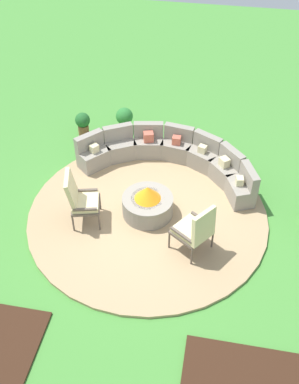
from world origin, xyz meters
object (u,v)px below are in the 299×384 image
object	(u,v)px
fire_pit	(148,203)
potted_plant_2	(83,123)
lounge_chair_front_left	(80,198)
potted_plant_0	(124,118)
lounge_chair_front_right	(196,229)
curved_stone_bench	(172,157)

from	to	relation	value
fire_pit	potted_plant_2	xyz separation A→B (m)	(-2.06, 2.44, 0.04)
fire_pit	lounge_chair_front_left	xyz separation A→B (m)	(-1.22, -0.42, 0.32)
lounge_chair_front_left	potted_plant_0	xyz separation A→B (m)	(0.08, 3.35, -0.32)
lounge_chair_front_right	potted_plant_0	size ratio (longest dim) A/B	1.85
fire_pit	curved_stone_bench	xyz separation A→B (m)	(0.25, 1.53, 0.04)
curved_stone_bench	lounge_chair_front_left	xyz separation A→B (m)	(-1.47, -1.95, 0.27)
lounge_chair_front_left	lounge_chair_front_right	size ratio (longest dim) A/B	1.07
lounge_chair_front_left	lounge_chair_front_right	world-z (taller)	lounge_chair_front_left
lounge_chair_front_left	potted_plant_2	bearing A→B (deg)	-177.69
potted_plant_0	curved_stone_bench	bearing A→B (deg)	-45.24
curved_stone_bench	lounge_chair_front_left	distance (m)	2.46
curved_stone_bench	lounge_chair_front_right	bearing A→B (deg)	-71.54
curved_stone_bench	lounge_chair_front_left	bearing A→B (deg)	-127.09
curved_stone_bench	potted_plant_0	distance (m)	1.98
potted_plant_0	fire_pit	bearing A→B (deg)	-68.69
fire_pit	potted_plant_0	world-z (taller)	fire_pit
fire_pit	potted_plant_2	distance (m)	3.19
lounge_chair_front_left	potted_plant_2	distance (m)	2.99
fire_pit	lounge_chair_front_right	distance (m)	1.32
potted_plant_2	lounge_chair_front_left	bearing A→B (deg)	-73.68
curved_stone_bench	potted_plant_0	world-z (taller)	curved_stone_bench
fire_pit	curved_stone_bench	bearing A→B (deg)	80.68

